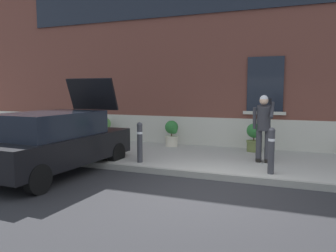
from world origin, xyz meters
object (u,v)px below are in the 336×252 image
hatchback_car_black (55,141)px  planter_olive (254,137)px  planter_charcoal (105,129)px  planter_cream (172,133)px  bollard_far_left (140,141)px  person_on_phone (264,124)px  bollard_near_person (271,149)px

hatchback_car_black → planter_olive: 5.74m
planter_olive → planter_charcoal: bearing=178.6°
planter_cream → planter_olive: same height
bollard_far_left → planter_cream: (-0.13, 2.64, -0.11)m
bollard_far_left → person_on_phone: (2.96, 1.13, 0.43)m
hatchback_car_black → bollard_near_person: hatchback_car_black is taller
planter_charcoal → bollard_far_left: bearing=-44.8°
person_on_phone → planter_charcoal: bearing=177.7°
hatchback_car_black → planter_charcoal: (-1.22, 4.10, -0.19)m
bollard_near_person → bollard_far_left: (-3.26, 0.00, 0.00)m
hatchback_car_black → bollard_near_person: (4.85, 1.31, -0.09)m
bollard_far_left → planter_cream: bollard_far_left is taller
planter_cream → planter_olive: size_ratio=1.00×
planter_cream → planter_charcoal: bearing=176.9°
person_on_phone → planter_cream: (-3.10, 1.52, -0.54)m
planter_charcoal → planter_olive: (5.36, -0.13, 0.00)m
planter_cream → bollard_far_left: bearing=-87.1°
hatchback_car_black → planter_cream: hatchback_car_black is taller
planter_charcoal → planter_olive: bearing=-1.4°
bollard_near_person → person_on_phone: (-0.30, 1.13, 0.43)m
planter_cream → hatchback_car_black: bearing=-110.3°
person_on_phone → planter_cream: size_ratio=2.02×
hatchback_car_black → bollard_far_left: (1.59, 1.31, -0.09)m
hatchback_car_black → bollard_near_person: 5.03m
hatchback_car_black → person_on_phone: bearing=28.1°
planter_cream → person_on_phone: bearing=-26.1°
bollard_near_person → planter_charcoal: (-6.07, 2.79, -0.11)m
person_on_phone → bollard_far_left: bearing=-145.4°
hatchback_car_black → person_on_phone: 5.18m
planter_olive → bollard_near_person: bearing=-75.0°
planter_charcoal → planter_cream: same height
planter_charcoal → planter_cream: size_ratio=1.00×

